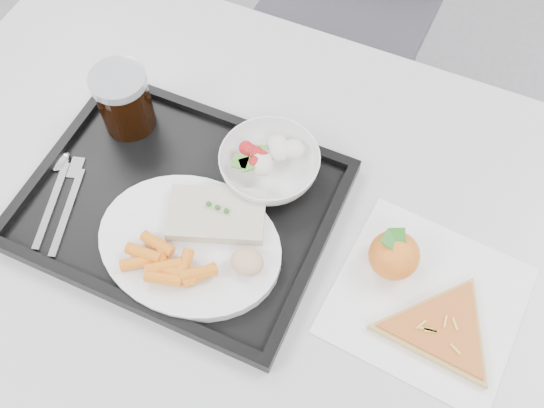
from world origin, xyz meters
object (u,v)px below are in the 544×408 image
(dinner_plate, at_px, (190,245))
(pizza_slice, at_px, (442,330))
(table, at_px, (253,235))
(tangerine, at_px, (394,255))
(cola_glass, at_px, (124,100))
(tray, at_px, (181,205))
(salad_bowl, at_px, (270,165))

(dinner_plate, bearing_deg, pizza_slice, 4.90)
(table, relative_size, pizza_slice, 4.57)
(dinner_plate, relative_size, tangerine, 3.72)
(table, bearing_deg, cola_glass, 164.39)
(tangerine, bearing_deg, dinner_plate, -160.22)
(dinner_plate, height_order, pizza_slice, dinner_plate)
(tangerine, relative_size, pizza_slice, 0.28)
(tray, bearing_deg, pizza_slice, -3.84)
(table, relative_size, salad_bowl, 7.89)
(tray, height_order, dinner_plate, dinner_plate)
(pizza_slice, bearing_deg, table, 169.07)
(cola_glass, bearing_deg, salad_bowl, 0.17)
(salad_bowl, height_order, pizza_slice, salad_bowl)
(salad_bowl, bearing_deg, table, -87.78)
(table, xyz_separation_m, pizza_slice, (0.31, -0.06, 0.08))
(dinner_plate, xyz_separation_m, pizza_slice, (0.37, 0.03, -0.01))
(pizza_slice, bearing_deg, cola_glass, 166.96)
(table, height_order, salad_bowl, salad_bowl)
(tray, xyz_separation_m, tangerine, (0.32, 0.04, 0.03))
(dinner_plate, distance_m, cola_glass, 0.26)
(pizza_slice, bearing_deg, salad_bowl, 157.40)
(tray, relative_size, cola_glass, 4.17)
(dinner_plate, xyz_separation_m, salad_bowl, (0.05, 0.16, 0.01))
(cola_glass, bearing_deg, table, -15.61)
(table, distance_m, salad_bowl, 0.13)
(table, height_order, cola_glass, cola_glass)
(table, relative_size, cola_glass, 11.11)
(table, bearing_deg, pizza_slice, -10.93)
(dinner_plate, bearing_deg, tangerine, 19.78)
(salad_bowl, bearing_deg, dinner_plate, -107.88)
(salad_bowl, height_order, tangerine, tangerine)
(dinner_plate, bearing_deg, salad_bowl, 72.12)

